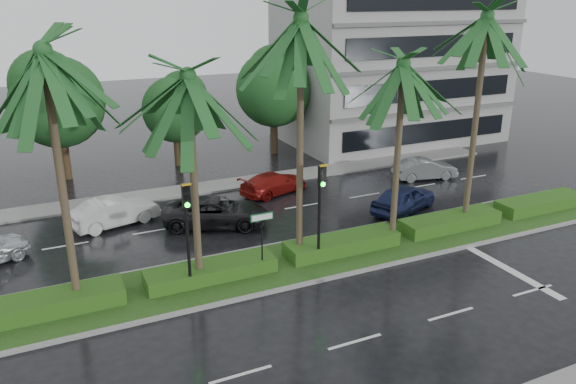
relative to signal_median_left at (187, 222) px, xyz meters
name	(u,v)px	position (x,y,z in m)	size (l,w,h in m)	color
ground	(290,277)	(4.00, -0.30, -3.00)	(120.00, 120.00, 0.00)	black
far_sidewalk	(203,188)	(4.00, 11.70, -2.94)	(40.00, 2.00, 0.12)	slate
median	(280,265)	(4.00, 0.70, -2.92)	(36.00, 4.00, 0.15)	gray
hedge	(280,257)	(4.00, 0.70, -2.55)	(35.20, 1.40, 0.60)	#214814
lane_markings	(360,266)	(7.04, -0.73, -2.99)	(34.00, 13.06, 0.01)	silver
palm_row	(247,64)	(2.75, 0.72, 5.41)	(26.30, 4.20, 10.62)	#473D29
signal_median_left	(187,222)	(0.00, 0.00, 0.00)	(0.34, 0.42, 4.36)	black
signal_median_right	(321,199)	(5.50, 0.00, 0.00)	(0.34, 0.42, 4.36)	black
street_sign	(262,228)	(3.00, 0.18, -0.87)	(0.95, 0.09, 2.60)	black
bg_trees	(169,94)	(3.67, 17.29, 1.76)	(33.06, 5.45, 7.87)	#3B291B
building	(391,61)	(21.00, 17.70, 3.00)	(16.00, 10.00, 12.00)	gray
car_white	(115,212)	(-1.51, 8.24, -2.29)	(4.31, 1.50, 1.42)	silver
car_darkgrey	(216,212)	(2.99, 6.09, -2.29)	(5.10, 2.35, 1.42)	black
car_red	(274,183)	(7.49, 9.27, -2.38)	(4.25, 1.73, 1.23)	maroon
car_blue	(404,198)	(12.50, 3.76, -2.26)	(4.34, 1.75, 1.48)	#182149
car_grey	(425,169)	(17.00, 7.76, -2.35)	(3.92, 1.37, 1.29)	slate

